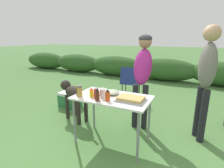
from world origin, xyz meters
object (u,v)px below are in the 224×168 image
object	(u,v)px
spice_jar	(80,91)
camp_chair_green_behind_table	(130,80)
folding_table	(112,102)
mustard_bottle	(92,93)
bbq_sauce_bottle	(97,95)
beer_bottle	(79,90)
standing_person_in_dark_puffer	(143,69)
standing_person_in_red_jacket	(206,72)
ketchup_bottle	(96,92)
dog	(74,94)
cooler_box	(70,99)
plate_stack	(97,93)
mixing_bowl	(112,92)
hot_sauce_bottle	(108,95)
food_tray	(131,99)
paper_cup_stack	(103,93)

from	to	relation	value
spice_jar	camp_chair_green_behind_table	distance (m)	2.34
folding_table	mustard_bottle	distance (m)	0.33
bbq_sauce_bottle	beer_bottle	bearing A→B (deg)	165.06
standing_person_in_dark_puffer	standing_person_in_red_jacket	xyz separation A→B (m)	(0.96, -0.05, 0.03)
bbq_sauce_bottle	ketchup_bottle	world-z (taller)	ketchup_bottle
standing_person_in_dark_puffer	camp_chair_green_behind_table	bearing A→B (deg)	111.83
dog	mustard_bottle	bearing A→B (deg)	-106.81
ketchup_bottle	standing_person_in_dark_puffer	distance (m)	1.01
mustard_bottle	dog	xyz separation A→B (m)	(-0.74, 0.53, -0.29)
standing_person_in_red_jacket	beer_bottle	bearing A→B (deg)	-86.42
cooler_box	beer_bottle	bearing A→B (deg)	-40.58
plate_stack	standing_person_in_red_jacket	bearing A→B (deg)	24.74
spice_jar	beer_bottle	size ratio (longest dim) A/B	1.05
mixing_bowl	camp_chair_green_behind_table	size ratio (longest dim) A/B	0.28
hot_sauce_bottle	standing_person_in_red_jacket	world-z (taller)	standing_person_in_red_jacket
standing_person_in_dark_puffer	bbq_sauce_bottle	bearing A→B (deg)	-113.85
spice_jar	hot_sauce_bottle	bearing A→B (deg)	2.68
food_tray	standing_person_in_dark_puffer	xyz separation A→B (m)	(-0.08, 0.79, 0.28)
hot_sauce_bottle	mixing_bowl	bearing A→B (deg)	104.73
folding_table	standing_person_in_red_jacket	bearing A→B (deg)	30.53
mustard_bottle	hot_sauce_bottle	world-z (taller)	hot_sauce_bottle
standing_person_in_dark_puffer	standing_person_in_red_jacket	size ratio (longest dim) A/B	0.93
mixing_bowl	ketchup_bottle	size ratio (longest dim) A/B	1.26
paper_cup_stack	cooler_box	size ratio (longest dim) A/B	0.27
plate_stack	standing_person_in_red_jacket	xyz separation A→B (m)	(1.46, 0.67, 0.33)
mustard_bottle	cooler_box	bearing A→B (deg)	141.32
standing_person_in_dark_puffer	cooler_box	size ratio (longest dim) A/B	3.23
standing_person_in_red_jacket	cooler_box	size ratio (longest dim) A/B	3.48
folding_table	mixing_bowl	bearing A→B (deg)	118.84
plate_stack	bbq_sauce_bottle	size ratio (longest dim) A/B	1.27
paper_cup_stack	standing_person_in_red_jacket	xyz separation A→B (m)	(1.29, 0.79, 0.27)
folding_table	camp_chair_green_behind_table	world-z (taller)	camp_chair_green_behind_table
food_tray	cooler_box	xyz separation A→B (m)	(-1.81, 0.91, -0.60)
spice_jar	ketchup_bottle	size ratio (longest dim) A/B	0.90
folding_table	plate_stack	bearing A→B (deg)	174.28
plate_stack	mixing_bowl	bearing A→B (deg)	18.67
food_tray	beer_bottle	world-z (taller)	beer_bottle
spice_jar	hot_sauce_bottle	distance (m)	0.44
dog	ketchup_bottle	bearing A→B (deg)	-105.00
mustard_bottle	standing_person_in_red_jacket	world-z (taller)	standing_person_in_red_jacket
dog	spice_jar	bearing A→B (deg)	-116.80
mustard_bottle	beer_bottle	distance (m)	0.22
ketchup_bottle	cooler_box	bearing A→B (deg)	142.59
ketchup_bottle	cooler_box	world-z (taller)	ketchup_bottle
bbq_sauce_bottle	mixing_bowl	bearing A→B (deg)	81.98
ketchup_bottle	standing_person_in_red_jacket	distance (m)	1.62
plate_stack	camp_chair_green_behind_table	bearing A→B (deg)	95.92
standing_person_in_red_jacket	camp_chair_green_behind_table	size ratio (longest dim) A/B	2.09
beer_bottle	food_tray	bearing A→B (deg)	7.18
mixing_bowl	spice_jar	xyz separation A→B (m)	(-0.37, -0.30, 0.05)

